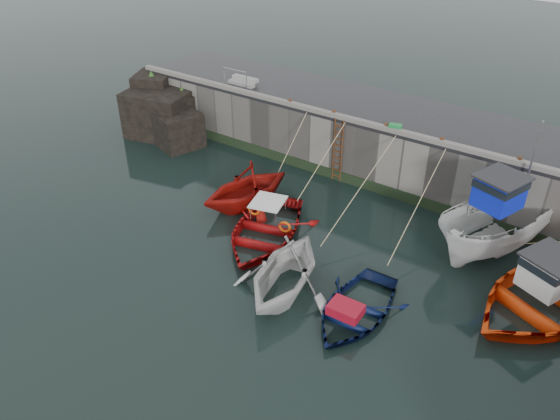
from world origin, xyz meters
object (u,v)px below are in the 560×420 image
Objects in this scene: boat_near_navy at (355,313)px; bollard_b at (334,113)px; bollard_a at (290,102)px; bollard_e at (519,160)px; boat_near_blue at (264,236)px; boat_near_blacktrim at (284,291)px; boat_far_orange at (550,295)px; boat_near_white at (247,204)px; bollard_c at (386,126)px; bollard_d at (442,141)px; fish_crate at (395,128)px; boat_far_white at (498,226)px; ladder at (338,151)px.

bollard_b is at bearing 123.35° from boat_near_navy.
bollard_a is 1.00× the size of bollard_e.
boat_near_blacktrim is at bearing -56.64° from boat_near_blue.
bollard_a is at bearing -172.53° from boat_far_orange.
boat_near_blacktrim is (4.86, -3.99, 0.00)m from boat_near_white.
boat_far_orange is at bearing -25.14° from bollard_c.
bollard_c is at bearing 55.40° from boat_near_blue.
boat_near_blacktrim is 16.77× the size of bollard_b.
bollard_d is (4.83, 6.29, 3.30)m from boat_near_blue.
bollard_a reaches higher than boat_near_white.
boat_far_orange is at bearing -34.04° from bollard_d.
boat_near_blue is 1.17× the size of boat_near_blacktrim.
bollard_d is at bearing -15.56° from fish_crate.
boat_near_navy is at bearing -2.42° from boat_near_blacktrim.
fish_crate is at bearing 52.26° from boat_near_blue.
boat_near_blacktrim is at bearing -22.98° from boat_near_white.
boat_near_blue is 5.69m from boat_near_navy.
bollard_b is at bearing -172.12° from boat_far_white.
boat_near_white is 7.22m from bollard_c.
bollard_a is (-11.12, 1.67, 2.20)m from boat_far_white.
bollard_d is (-5.91, 3.99, 2.82)m from boat_far_orange.
boat_far_orange is at bearing 19.35° from boat_near_white.
fish_crate reaches higher than boat_near_blacktrim.
boat_far_orange reaches higher than boat_near_blacktrim.
boat_far_orange is at bearing -19.61° from bollard_b.
boat_far_orange is at bearing 36.28° from boat_near_navy.
boat_near_navy is at bearing -94.24° from boat_far_white.
boat_near_navy is 12.16m from bollard_a.
bollard_c reaches higher than ladder.
boat_near_white is 2.74m from boat_near_blue.
ladder is 0.44× the size of boat_far_white.
bollard_a is at bearing -169.70° from boat_far_white.
fish_crate reaches higher than ladder.
bollard_b is at bearing 180.00° from bollard_c.
bollard_e is at bearing 40.90° from boat_near_white.
bollard_a reaches higher than ladder.
boat_far_orange reaches higher than bollard_c.
boat_near_navy is 9.27m from bollard_e.
boat_near_blacktrim is at bearing -87.17° from bollard_c.
boat_near_white is 9.05m from bollard_d.
boat_far_white is 11.46m from bollard_a.
bollard_e is at bearing -14.78° from fish_crate.
bollard_d is (-3.32, 1.67, 2.20)m from boat_far_white.
boat_far_white reaches higher than boat_near_navy.
boat_far_white is at bearing 65.02° from boat_near_navy.
bollard_d is at bearing 0.00° from bollard_a.
boat_near_blacktrim is 9.31m from fish_crate.
bollard_d reaches higher than boat_near_white.
boat_far_orange is 12.23m from bollard_b.
boat_near_navy is 0.51× the size of boat_far_orange.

